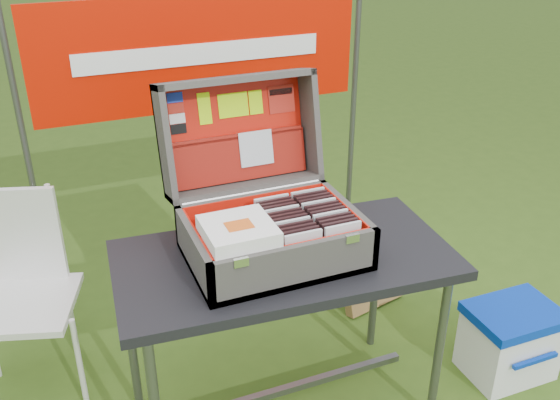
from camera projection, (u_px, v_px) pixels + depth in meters
name	position (u px, v px, depth m)	size (l,w,h in m)	color
table	(284.00, 339.00, 2.50)	(1.26, 0.63, 0.78)	black
table_top	(284.00, 260.00, 2.33)	(1.26, 0.63, 0.04)	black
table_leg_fr	(440.00, 346.00, 2.49)	(0.04, 0.04, 0.74)	#59595B
table_leg_bl	(131.00, 339.00, 2.52)	(0.04, 0.04, 0.74)	#59595B
table_leg_br	(376.00, 280.00, 2.91)	(0.04, 0.04, 0.74)	#59595B
table_brace	(284.00, 390.00, 2.62)	(1.11, 0.03, 0.03)	#59595B
suitcase	(267.00, 180.00, 2.23)	(0.62, 0.60, 0.58)	#5E5B55
suitcase_base_bottom	(274.00, 254.00, 2.30)	(0.62, 0.44, 0.02)	#5E5B55
suitcase_base_wall_front	(297.00, 267.00, 2.10)	(0.62, 0.02, 0.17)	#5E5B55
suitcase_base_wall_back	(254.00, 213.00, 2.44)	(0.62, 0.02, 0.17)	#5E5B55
suitcase_base_wall_left	(194.00, 254.00, 2.17)	(0.02, 0.44, 0.17)	#5E5B55
suitcase_base_wall_right	(347.00, 223.00, 2.37)	(0.02, 0.44, 0.17)	#5E5B55
suitcase_liner_floor	(274.00, 251.00, 2.29)	(0.57, 0.40, 0.01)	red
suitcase_latch_left	(241.00, 262.00, 1.98)	(0.05, 0.01, 0.03)	silver
suitcase_latch_right	(352.00, 238.00, 2.12)	(0.05, 0.01, 0.03)	silver
suitcase_hinge	(252.00, 192.00, 2.42)	(0.02, 0.02, 0.56)	silver
suitcase_lid_back	(234.00, 132.00, 2.50)	(0.62, 0.44, 0.02)	#5E5B55
suitcase_lid_rim_far	(234.00, 79.00, 2.38)	(0.62, 0.02, 0.17)	#5E5B55
suitcase_lid_rim_near	(245.00, 186.00, 2.49)	(0.62, 0.02, 0.17)	#5E5B55
suitcase_lid_rim_left	(164.00, 144.00, 2.34)	(0.02, 0.44, 0.17)	#5E5B55
suitcase_lid_rim_right	(309.00, 124.00, 2.54)	(0.02, 0.44, 0.17)	#5E5B55
suitcase_lid_liner	(236.00, 132.00, 2.49)	(0.57, 0.39, 0.01)	red
suitcase_liner_wall_front	(295.00, 262.00, 2.10)	(0.57, 0.01, 0.14)	red
suitcase_liner_wall_back	(255.00, 212.00, 2.42)	(0.57, 0.01, 0.14)	red
suitcase_liner_wall_left	(198.00, 250.00, 2.17)	(0.01, 0.40, 0.14)	red
suitcase_liner_wall_right	(343.00, 221.00, 2.36)	(0.01, 0.40, 0.14)	red
suitcase_lid_pocket	(240.00, 158.00, 2.50)	(0.55, 0.18, 0.03)	maroon
suitcase_pocket_edge	(238.00, 136.00, 2.47)	(0.54, 0.02, 0.02)	maroon
suitcase_pocket_cd	(256.00, 148.00, 2.49)	(0.14, 0.14, 0.01)	silver
lid_sticker_cc_a	(175.00, 98.00, 2.36)	(0.06, 0.04, 0.00)	#1933B2
lid_sticker_cc_b	(176.00, 108.00, 2.37)	(0.06, 0.04, 0.00)	#B52215
lid_sticker_cc_c	(177.00, 119.00, 2.38)	(0.06, 0.04, 0.00)	white
lid_sticker_cc_d	(179.00, 129.00, 2.39)	(0.06, 0.04, 0.00)	black
lid_card_neon_tall	(205.00, 109.00, 2.42)	(0.05, 0.12, 0.00)	#B5F407
lid_card_neon_main	(233.00, 105.00, 2.45)	(0.12, 0.09, 0.00)	#B5F407
lid_card_neon_small	(256.00, 102.00, 2.49)	(0.06, 0.09, 0.00)	#B5F407
lid_sticker_band	(281.00, 99.00, 2.52)	(0.11, 0.11, 0.00)	#B52215
lid_sticker_band_bar	(281.00, 92.00, 2.52)	(0.10, 0.02, 0.00)	black
cd_left_0	(303.00, 253.00, 2.13)	(0.14, 0.01, 0.16)	silver
cd_left_1	(300.00, 249.00, 2.15)	(0.14, 0.01, 0.16)	black
cd_left_2	(297.00, 246.00, 2.17)	(0.14, 0.01, 0.16)	black
cd_left_3	(294.00, 242.00, 2.19)	(0.14, 0.01, 0.16)	black
cd_left_4	(292.00, 239.00, 2.21)	(0.14, 0.01, 0.16)	silver
cd_left_5	(289.00, 236.00, 2.23)	(0.14, 0.01, 0.16)	black
cd_left_6	(286.00, 233.00, 2.25)	(0.14, 0.01, 0.16)	black
cd_left_7	(284.00, 230.00, 2.27)	(0.14, 0.01, 0.16)	black
cd_left_8	(281.00, 227.00, 2.29)	(0.14, 0.01, 0.16)	silver
cd_left_9	(279.00, 224.00, 2.31)	(0.14, 0.01, 0.16)	black
cd_left_10	(276.00, 221.00, 2.33)	(0.14, 0.01, 0.16)	black
cd_left_11	(274.00, 218.00, 2.35)	(0.14, 0.01, 0.16)	black
cd_left_12	(271.00, 215.00, 2.37)	(0.14, 0.01, 0.16)	silver
cd_right_0	(342.00, 244.00, 2.18)	(0.14, 0.01, 0.16)	silver
cd_right_1	(339.00, 241.00, 2.20)	(0.14, 0.01, 0.16)	black
cd_right_2	(336.00, 238.00, 2.22)	(0.14, 0.01, 0.16)	black
cd_right_3	(333.00, 234.00, 2.24)	(0.14, 0.01, 0.16)	black
cd_right_4	(330.00, 231.00, 2.26)	(0.14, 0.01, 0.16)	silver
cd_right_5	(327.00, 228.00, 2.28)	(0.14, 0.01, 0.16)	black
cd_right_6	(324.00, 225.00, 2.30)	(0.14, 0.01, 0.16)	black
cd_right_7	(321.00, 222.00, 2.32)	(0.14, 0.01, 0.16)	black
cd_right_8	(318.00, 219.00, 2.34)	(0.14, 0.01, 0.16)	silver
cd_right_9	(315.00, 217.00, 2.36)	(0.14, 0.01, 0.16)	black
cd_right_10	(313.00, 214.00, 2.38)	(0.14, 0.01, 0.16)	black
cd_right_11	(310.00, 211.00, 2.40)	(0.14, 0.01, 0.16)	black
cd_right_12	(307.00, 208.00, 2.42)	(0.14, 0.01, 0.16)	silver
songbook_0	(239.00, 236.00, 2.11)	(0.23, 0.23, 0.01)	white
songbook_1	(238.00, 235.00, 2.10)	(0.23, 0.23, 0.01)	white
songbook_2	(238.00, 234.00, 2.10)	(0.23, 0.23, 0.01)	white
songbook_3	(238.00, 233.00, 2.10)	(0.23, 0.23, 0.01)	white
songbook_4	(238.00, 231.00, 2.10)	(0.23, 0.23, 0.01)	white
songbook_5	(238.00, 230.00, 2.10)	(0.23, 0.23, 0.01)	white
songbook_6	(238.00, 229.00, 2.09)	(0.23, 0.23, 0.01)	white
songbook_7	(238.00, 227.00, 2.09)	(0.23, 0.23, 0.01)	white
songbook_8	(238.00, 226.00, 2.09)	(0.23, 0.23, 0.01)	white
songbook_9	(238.00, 225.00, 2.09)	(0.23, 0.23, 0.01)	white
songbook_graphic	(239.00, 225.00, 2.08)	(0.09, 0.07, 0.00)	#D85919
cooler	(510.00, 341.00, 2.82)	(0.39, 0.30, 0.35)	white
cooler_body	(509.00, 345.00, 2.83)	(0.37, 0.28, 0.30)	white
cooler_lid	(515.00, 314.00, 2.75)	(0.39, 0.30, 0.05)	#052EA8
cooler_handle	(535.00, 361.00, 2.68)	(0.23, 0.02, 0.02)	#052EA8
chair	(23.00, 307.00, 2.58)	(0.41, 0.46, 0.91)	silver
chair_seat	(23.00, 305.00, 2.57)	(0.41, 0.41, 0.03)	silver
chair_backrest	(11.00, 236.00, 2.63)	(0.41, 0.03, 0.43)	silver
chair_leg_fr	(80.00, 365.00, 2.59)	(0.02, 0.02, 0.47)	silver
chair_leg_br	(71.00, 317.00, 2.88)	(0.02, 0.02, 0.47)	silver
chair_upright_right	(55.00, 230.00, 2.70)	(0.02, 0.02, 0.43)	silver
cardboard_box	(371.00, 272.00, 3.29)	(0.36, 0.06, 0.38)	olive
banner_post_left	(29.00, 166.00, 2.90)	(0.03, 0.03, 1.70)	#59595B
banner_post_right	(353.00, 120.00, 3.47)	(0.03, 0.03, 1.70)	#59595B
banner	(201.00, 53.00, 2.97)	(1.60, 0.01, 0.55)	#B51000
banner_text	(202.00, 54.00, 2.96)	(1.20, 0.00, 0.10)	white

